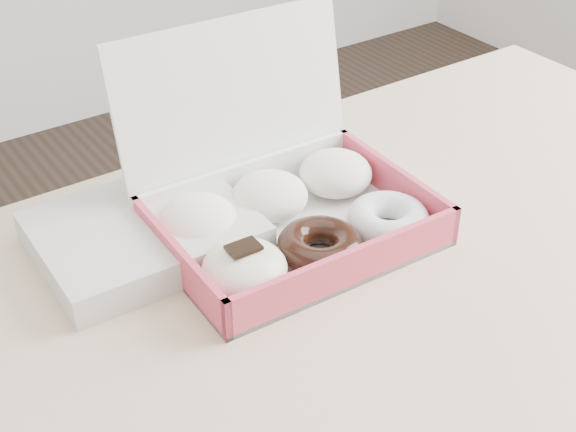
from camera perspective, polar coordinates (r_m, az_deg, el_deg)
table at (r=1.03m, az=9.10°, el=-6.45°), size 1.20×0.80×0.75m
donut_box at (r=0.99m, az=-0.35°, el=0.61°), size 0.33×0.30×0.24m
newspapers at (r=0.99m, az=-10.19°, el=-1.25°), size 0.26×0.21×0.04m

